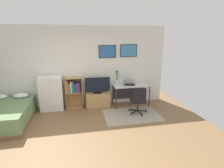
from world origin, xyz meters
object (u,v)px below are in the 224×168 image
Objects in this scene: bed at (3,115)px; computer_mouse at (138,85)px; office_chair at (138,100)px; bookshelf at (73,90)px; dresser at (51,93)px; bamboo_vase at (117,77)px; tv_stand at (98,100)px; wine_glass at (120,82)px; television at (97,85)px; desk at (130,88)px; laptop at (129,83)px.

computer_mouse is at bearing 7.74° from bed.
bed is 2.21× the size of office_chair.
office_chair is at bearing -25.19° from bookshelf.
bamboo_vase is at bearing 2.83° from dresser.
tv_stand is at bearing 148.70° from office_chair.
wine_glass is (-0.61, 0.02, 0.12)m from computer_mouse.
dresser is 1.35× the size of television.
television reaches higher than desk.
television is 0.74m from bamboo_vase.
computer_mouse is 0.22× the size of bamboo_vase.
bookshelf is at bearing -176.43° from laptop.
laptop is (-0.05, -0.03, 0.20)m from desk.
laptop reaches higher than computer_mouse.
bookshelf is at bearing 160.76° from office_chair.
television reaches higher than computer_mouse.
desk is 0.49m from wine_glass.
bamboo_vase is at bearing 7.71° from tv_stand.
laptop is at bearing -1.85° from television.
office_chair is at bearing -37.25° from tv_stand.
television is 1.47m from office_chair.
wine_glass is at bearing -3.94° from dresser.
laptop is at bearing 10.24° from bed.
bookshelf is 0.89m from tv_stand.
bamboo_vase reaches higher than television.
bed is 1.69× the size of dresser.
bamboo_vase reaches higher than office_chair.
laptop is at bearing 100.36° from office_chair.
desk is at bearing -0.34° from dresser.
office_chair is 1.97× the size of laptop.
wine_glass is (3.46, 0.58, 0.61)m from bed.
tv_stand is 1.87× the size of laptop.
dresser is 2.24m from bamboo_vase.
desk is at bearing 143.35° from computer_mouse.
laptop is at bearing -3.01° from tv_stand.
bamboo_vase reaches higher than wine_glass.
bed is 2.82m from tv_stand.
dresser is at bearing -177.17° from bamboo_vase.
computer_mouse is (2.86, -0.18, 0.19)m from dresser.
dresser is 2.87m from computer_mouse.
office_chair is at bearing -17.97° from dresser.
office_chair is (0.02, -0.85, -0.15)m from desk.
television reaches higher than laptop.
bookshelf is at bearing 4.63° from dresser.
tv_stand is (1.51, 0.02, -0.32)m from dresser.
tv_stand is 0.97× the size of television.
bookshelf is (1.91, 0.79, 0.36)m from bed.
laptop is 4.19× the size of computer_mouse.
television reaches higher than wine_glass.
tv_stand is 0.67× the size of desk.
television reaches higher than office_chair.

